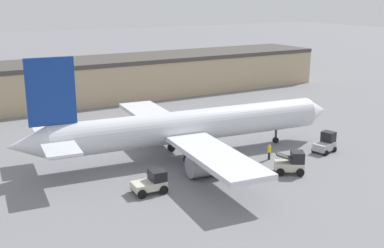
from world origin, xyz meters
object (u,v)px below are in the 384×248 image
Objects in this scene: ground_crew_worker at (269,151)px; pushback_tug at (326,143)px; belt_loader_truck at (291,163)px; baggage_tug at (152,182)px; airplane at (183,128)px.

ground_crew_worker is 7.28m from pushback_tug.
pushback_tug is (7.98, 3.25, -0.07)m from belt_loader_truck.
baggage_tug is at bearing 167.14° from pushback_tug.
belt_loader_truck is (14.07, -2.70, 0.12)m from baggage_tug.
baggage_tug is at bearing -144.51° from ground_crew_worker.
airplane is 12.21m from belt_loader_truck.
pushback_tug is (22.05, 0.55, 0.05)m from baggage_tug.
airplane is 9.64m from ground_crew_worker.
airplane reaches higher than belt_loader_truck.
pushback_tug reaches higher than baggage_tug.
airplane reaches higher than ground_crew_worker.
baggage_tug is 1.06× the size of pushback_tug.
belt_loader_truck is (-0.79, -4.41, 0.17)m from ground_crew_worker.
baggage_tug reaches higher than ground_crew_worker.
baggage_tug is 14.32m from belt_loader_truck.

